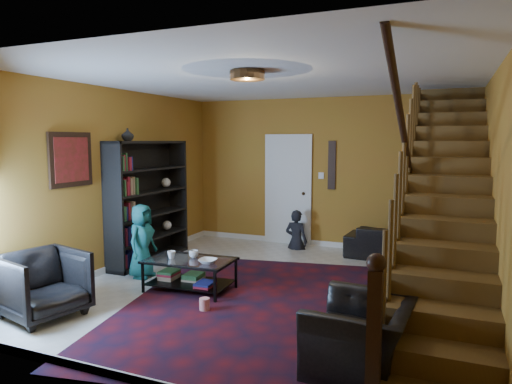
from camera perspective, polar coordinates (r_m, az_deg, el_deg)
floor at (r=6.33m, az=1.96°, el=-12.03°), size 5.50×5.50×0.00m
room at (r=8.00m, az=-3.60°, el=-7.71°), size 5.50×5.50×5.50m
staircase at (r=5.64m, az=22.58°, el=-0.22°), size 0.95×5.02×3.18m
bookshelf at (r=7.76m, az=-13.20°, el=-1.43°), size 0.35×1.80×2.00m
door at (r=8.86m, az=4.04°, el=0.08°), size 0.82×0.05×2.05m
framed_picture at (r=6.66m, az=-22.15°, el=3.78°), size 0.04×0.74×0.74m
wall_hanging at (r=8.59m, az=9.46°, el=3.32°), size 0.14×0.03×0.90m
ceiling_fixture at (r=5.31m, az=-1.10°, el=14.39°), size 0.40×0.40×0.10m
rug at (r=5.67m, az=2.54°, el=-14.19°), size 4.23×4.64×0.02m
sofa at (r=8.12m, az=17.93°, el=-6.17°), size 1.92×0.85×0.55m
armchair_left at (r=5.82m, az=-25.03°, el=-10.43°), size 1.00×0.98×0.76m
armchair_right at (r=4.26m, az=12.96°, el=-17.16°), size 0.91×1.02×0.62m
person_adult_a at (r=8.56m, az=5.05°, el=-6.15°), size 0.46×0.32×1.18m
person_adult_b at (r=8.19m, az=17.56°, el=-6.61°), size 0.67×0.54×1.29m
person_child at (r=6.92m, az=-14.08°, el=-5.95°), size 0.35×0.54×1.09m
coffee_table at (r=6.25m, az=-8.27°, el=-9.95°), size 1.17×0.72×0.43m
cup_a at (r=6.26m, az=-7.80°, el=-7.69°), size 0.16×0.16×0.10m
cup_b at (r=6.26m, az=-10.53°, el=-7.72°), size 0.14×0.14×0.10m
bowl at (r=5.96m, az=-6.05°, el=-8.59°), size 0.25×0.25×0.06m
vase at (r=7.30m, az=-15.75°, el=6.92°), size 0.18×0.18×0.19m
popcorn_bucket at (r=5.56m, az=-6.45°, el=-13.75°), size 0.15×0.15×0.14m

